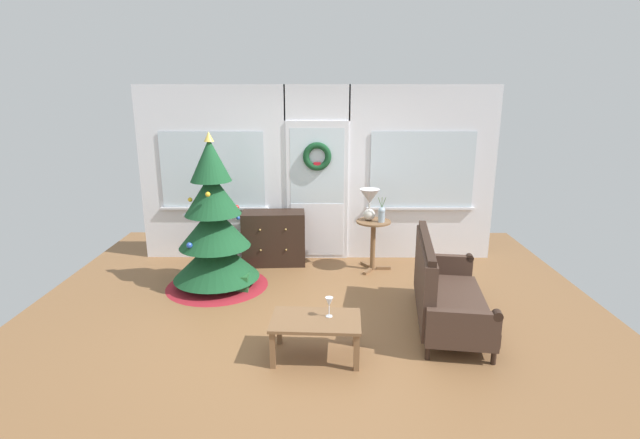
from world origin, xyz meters
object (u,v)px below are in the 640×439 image
object	(u,v)px
dresser_cabinet	(274,238)
wine_glass	(329,303)
table_lamp	(370,200)
christmas_tree	(215,234)
gift_box	(240,283)
flower_vase	(382,214)
side_table	(373,235)
settee_sofa	(442,291)
coffee_table	(316,324)

from	to	relation	value
dresser_cabinet	wine_glass	xyz separation A→B (m)	(0.78, -2.50, 0.14)
dresser_cabinet	table_lamp	distance (m)	1.50
christmas_tree	table_lamp	distance (m)	2.14
dresser_cabinet	gift_box	xyz separation A→B (m)	(-0.33, -1.02, -0.28)
wine_glass	dresser_cabinet	bearing A→B (deg)	107.23
christmas_tree	wine_glass	size ratio (longest dim) A/B	10.18
flower_vase	wine_glass	bearing A→B (deg)	-108.71
christmas_tree	flower_vase	size ratio (longest dim) A/B	5.67
table_lamp	dresser_cabinet	bearing A→B (deg)	171.61
flower_vase	wine_glass	xyz separation A→B (m)	(-0.74, -2.20, -0.30)
christmas_tree	flower_vase	distance (m)	2.25
side_table	table_lamp	bearing A→B (deg)	146.31
table_lamp	gift_box	distance (m)	2.08
christmas_tree	dresser_cabinet	size ratio (longest dim) A/B	2.15
settee_sofa	wine_glass	distance (m)	1.38
settee_sofa	wine_glass	world-z (taller)	settee_sofa
coffee_table	wine_glass	size ratio (longest dim) A/B	4.43
christmas_tree	side_table	distance (m)	2.17
coffee_table	wine_glass	xyz separation A→B (m)	(0.12, 0.05, 0.20)
dresser_cabinet	settee_sofa	xyz separation A→B (m)	(1.99, -1.87, -0.01)
wine_glass	side_table	bearing A→B (deg)	74.07
christmas_tree	settee_sofa	world-z (taller)	christmas_tree
christmas_tree	gift_box	xyz separation A→B (m)	(0.33, -0.18, -0.59)
wine_glass	gift_box	xyz separation A→B (m)	(-1.11, 1.48, -0.42)
wine_glass	flower_vase	bearing A→B (deg)	71.29
flower_vase	wine_glass	size ratio (longest dim) A/B	1.79
side_table	flower_vase	xyz separation A→B (m)	(0.10, -0.06, 0.33)
settee_sofa	flower_vase	bearing A→B (deg)	106.75
side_table	coffee_table	size ratio (longest dim) A/B	0.83
christmas_tree	coffee_table	xyz separation A→B (m)	(1.31, -1.71, -0.37)
settee_sofa	gift_box	bearing A→B (deg)	159.91
settee_sofa	side_table	distance (m)	1.73
christmas_tree	flower_vase	xyz separation A→B (m)	(2.18, 0.54, 0.14)
gift_box	christmas_tree	bearing A→B (deg)	151.70
side_table	flower_vase	world-z (taller)	flower_vase
christmas_tree	side_table	bearing A→B (deg)	16.21
dresser_cabinet	table_lamp	xyz separation A→B (m)	(1.36, -0.20, 0.61)
dresser_cabinet	side_table	world-z (taller)	dresser_cabinet
flower_vase	gift_box	world-z (taller)	flower_vase
side_table	flower_vase	distance (m)	0.35
side_table	flower_vase	bearing A→B (deg)	-30.96
coffee_table	dresser_cabinet	bearing A→B (deg)	104.30
flower_vase	gift_box	size ratio (longest dim) A/B	1.58
wine_glass	gift_box	world-z (taller)	wine_glass
dresser_cabinet	wine_glass	size ratio (longest dim) A/B	4.74
table_lamp	gift_box	world-z (taller)	table_lamp
table_lamp	flower_vase	distance (m)	0.25
dresser_cabinet	christmas_tree	bearing A→B (deg)	-127.98
wine_glass	gift_box	bearing A→B (deg)	126.83
settee_sofa	flower_vase	distance (m)	1.70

